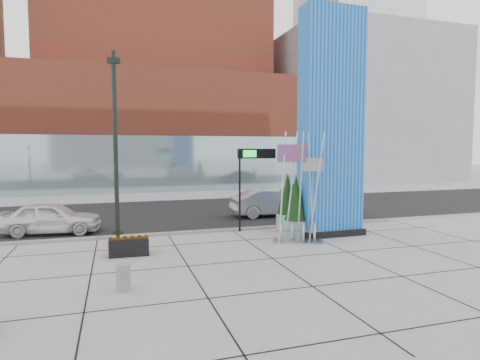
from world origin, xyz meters
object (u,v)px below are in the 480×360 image
object	(u,v)px
public_art_sculpture	(298,213)
overhead_street_sign	(253,160)
concrete_bollard	(123,277)
car_white_west	(51,218)
lamp_post	(116,166)
car_silver_mid	(272,203)
blue_pylon	(331,127)

from	to	relation	value
public_art_sculpture	overhead_street_sign	xyz separation A→B (m)	(-1.04, 2.71, 2.11)
concrete_bollard	car_white_west	bearing A→B (deg)	109.00
lamp_post	public_art_sculpture	size ratio (longest dim) A/B	1.68
lamp_post	car_silver_mid	bearing A→B (deg)	26.76
concrete_bollard	blue_pylon	bearing A→B (deg)	27.50
lamp_post	overhead_street_sign	world-z (taller)	lamp_post
car_white_west	concrete_bollard	bearing A→B (deg)	-154.28
concrete_bollard	car_silver_mid	world-z (taller)	car_silver_mid
concrete_bollard	overhead_street_sign	world-z (taller)	overhead_street_sign
lamp_post	concrete_bollard	world-z (taller)	lamp_post
public_art_sculpture	concrete_bollard	xyz separation A→B (m)	(-7.06, -3.85, -0.83)
lamp_post	blue_pylon	bearing A→B (deg)	-6.74
concrete_bollard	car_white_west	xyz separation A→B (m)	(-2.95, 8.56, 0.35)
lamp_post	concrete_bollard	xyz separation A→B (m)	(0.10, -5.76, -2.78)
overhead_street_sign	concrete_bollard	bearing A→B (deg)	-129.52
overhead_street_sign	blue_pylon	bearing A→B (deg)	-29.13
public_art_sculpture	car_white_west	distance (m)	11.07
public_art_sculpture	car_silver_mid	bearing A→B (deg)	102.05
public_art_sculpture	concrete_bollard	bearing A→B (deg)	-127.03
public_art_sculpture	overhead_street_sign	size ratio (longest dim) A/B	1.19
lamp_post	car_silver_mid	world-z (taller)	lamp_post
lamp_post	car_silver_mid	distance (m)	9.82
lamp_post	car_silver_mid	xyz separation A→B (m)	(8.51, 4.29, -2.37)
car_white_west	car_silver_mid	distance (m)	11.46
public_art_sculpture	car_silver_mid	distance (m)	6.36
blue_pylon	car_white_west	world-z (taller)	blue_pylon
lamp_post	concrete_bollard	distance (m)	6.40
blue_pylon	car_white_west	bearing A→B (deg)	160.42
lamp_post	car_white_west	xyz separation A→B (m)	(-2.85, 2.80, -2.43)
lamp_post	public_art_sculpture	distance (m)	7.66
blue_pylon	public_art_sculpture	size ratio (longest dim) A/B	2.17
concrete_bollard	car_silver_mid	bearing A→B (deg)	50.08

